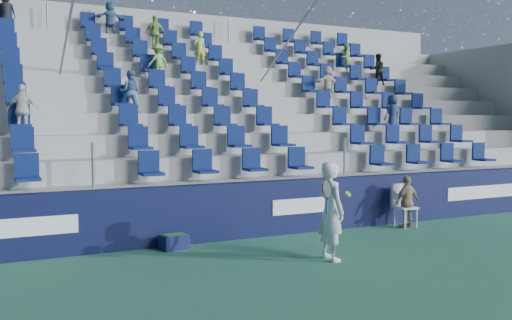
{
  "coord_description": "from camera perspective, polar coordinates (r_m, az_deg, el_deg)",
  "views": [
    {
      "loc": [
        -5.06,
        -7.88,
        2.53
      ],
      "look_at": [
        0.2,
        2.8,
        1.7
      ],
      "focal_mm": 40.0,
      "sensor_mm": 36.0,
      "label": 1
    }
  ],
  "objects": [
    {
      "name": "ground",
      "position": [
        9.7,
        6.38,
        -11.15
      ],
      "size": [
        70.0,
        70.0,
        0.0
      ],
      "primitive_type": "plane",
      "color": "#2C664A",
      "rests_on": "ground"
    },
    {
      "name": "sponsor_wall",
      "position": [
        12.29,
        -1.55,
        -5.05
      ],
      "size": [
        24.0,
        0.32,
        1.2
      ],
      "color": "#0E1235",
      "rests_on": "ground"
    },
    {
      "name": "grandstand",
      "position": [
        16.9,
        -8.81,
        2.6
      ],
      "size": [
        24.0,
        8.17,
        6.63
      ],
      "color": "#A1A19C",
      "rests_on": "ground"
    },
    {
      "name": "tennis_player",
      "position": [
        10.41,
        7.51,
        -5.05
      ],
      "size": [
        0.69,
        0.67,
        1.8
      ],
      "color": "silver",
      "rests_on": "ground"
    },
    {
      "name": "line_judge_chair",
      "position": [
        14.06,
        14.46,
        -4.11
      ],
      "size": [
        0.48,
        0.49,
        1.02
      ],
      "color": "white",
      "rests_on": "ground"
    },
    {
      "name": "line_judge",
      "position": [
        13.93,
        14.89,
        -4.04
      ],
      "size": [
        0.75,
        0.39,
        1.23
      ],
      "primitive_type": "imported",
      "rotation": [
        0.0,
        0.0,
        3.27
      ],
      "color": "tan",
      "rests_on": "ground"
    },
    {
      "name": "ball_bin",
      "position": [
        11.42,
        -8.22,
        -8.02
      ],
      "size": [
        0.59,
        0.45,
        0.3
      ],
      "color": "#0F143A",
      "rests_on": "ground"
    }
  ]
}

